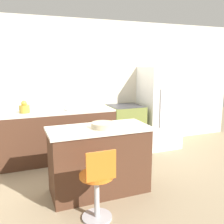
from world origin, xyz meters
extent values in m
plane|color=#998466|center=(0.00, 0.00, 0.00)|extent=(14.00, 14.00, 0.00)
cube|color=beige|center=(0.00, 0.70, 1.30)|extent=(8.00, 0.06, 2.60)
cube|color=#4C2D1E|center=(-0.33, 0.35, 0.45)|extent=(2.21, 0.65, 0.89)
cube|color=silver|center=(-0.33, 0.35, 0.91)|extent=(2.21, 0.65, 0.03)
cube|color=#9EA3A8|center=(-0.72, 0.35, 0.93)|extent=(0.44, 0.36, 0.01)
cube|color=#4C2D1E|center=(0.07, -1.07, 0.44)|extent=(1.31, 0.59, 0.88)
cube|color=silver|center=(0.07, -1.07, 0.90)|extent=(1.37, 0.63, 0.04)
cube|color=olive|center=(1.11, 0.35, 0.46)|extent=(0.65, 0.65, 0.92)
cube|color=black|center=(1.11, 0.01, 0.32)|extent=(0.46, 0.01, 0.32)
cube|color=#333338|center=(1.11, 0.35, 0.93)|extent=(0.62, 0.62, 0.01)
cube|color=silver|center=(1.88, 0.31, 0.85)|extent=(0.74, 0.72, 1.70)
cube|color=silver|center=(1.68, -0.06, 0.89)|extent=(0.02, 0.02, 0.76)
cylinder|color=#B7B7BC|center=(-0.15, -1.65, 0.01)|extent=(0.35, 0.35, 0.02)
cylinder|color=#B7B7BC|center=(-0.15, -1.65, 0.25)|extent=(0.06, 0.06, 0.51)
cylinder|color=orange|center=(-0.15, -1.65, 0.53)|extent=(0.39, 0.39, 0.04)
cube|color=orange|center=(-0.15, -1.82, 0.71)|extent=(0.33, 0.02, 0.32)
cylinder|color=#B29333|center=(-0.80, 0.31, 1.00)|extent=(0.18, 0.18, 0.13)
sphere|color=#B29333|center=(-0.80, 0.31, 1.09)|extent=(0.10, 0.10, 0.10)
cylinder|color=white|center=(-0.02, 0.31, 0.98)|extent=(0.20, 0.20, 0.10)
cylinder|color=#C1B28E|center=(0.12, -1.12, 0.96)|extent=(0.32, 0.32, 0.07)
camera|label=1|loc=(-0.95, -4.13, 1.76)|focal=40.00mm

